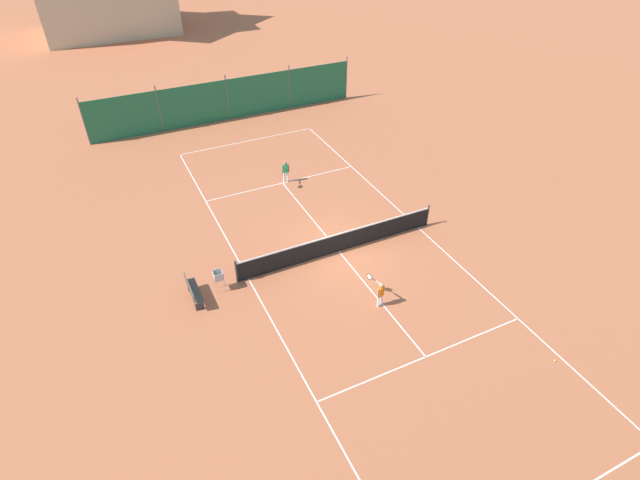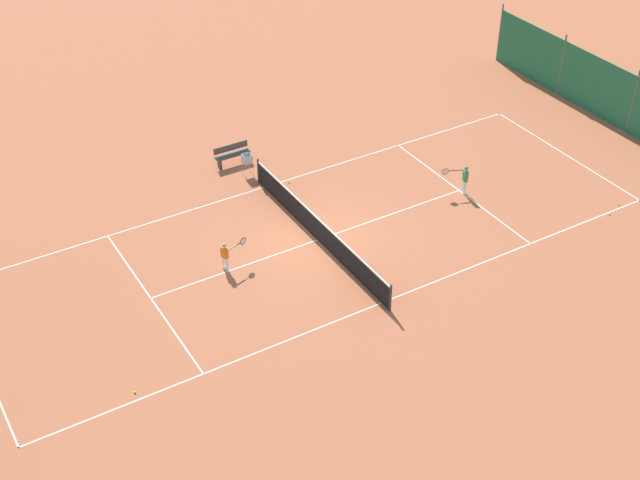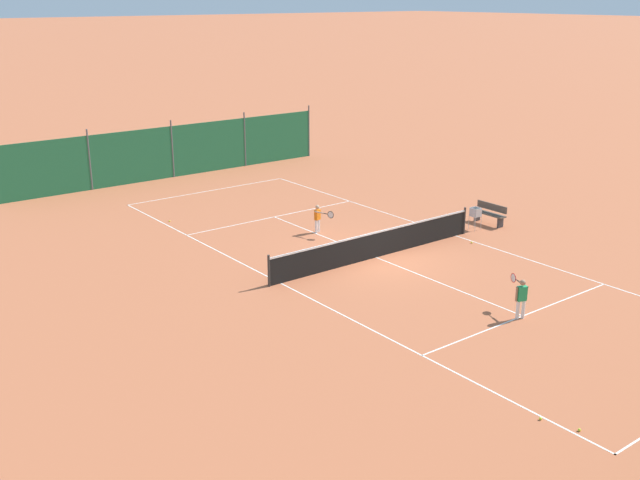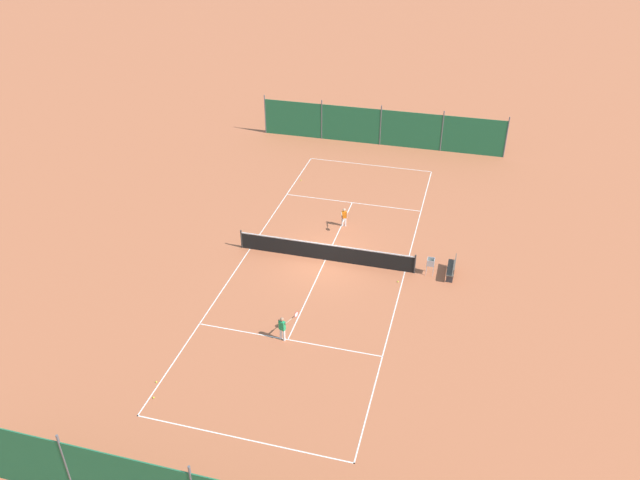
{
  "view_description": "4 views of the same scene",
  "coord_description": "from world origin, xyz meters",
  "px_view_note": "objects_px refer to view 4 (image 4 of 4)",
  "views": [
    {
      "loc": [
        -8.04,
        -14.83,
        13.34
      ],
      "look_at": [
        -0.78,
        0.25,
        0.7
      ],
      "focal_mm": 28.0,
      "sensor_mm": 36.0,
      "label": 1
    },
    {
      "loc": [
        22.26,
        -13.22,
        18.71
      ],
      "look_at": [
        0.96,
        -0.48,
        0.77
      ],
      "focal_mm": 50.0,
      "sensor_mm": 36.0,
      "label": 2
    },
    {
      "loc": [
        16.78,
        18.58,
        8.85
      ],
      "look_at": [
        1.9,
        -0.78,
        0.83
      ],
      "focal_mm": 42.0,
      "sensor_mm": 36.0,
      "label": 3
    },
    {
      "loc": [
        -6.6,
        25.79,
        17.66
      ],
      "look_at": [
        0.43,
        -0.56,
        0.79
      ],
      "focal_mm": 35.0,
      "sensor_mm": 36.0,
      "label": 4
    }
  ],
  "objects_px": {
    "player_far_service": "(344,216)",
    "ball_hopper": "(431,263)",
    "tennis_net": "(325,252)",
    "courtside_bench": "(452,268)",
    "tennis_ball_alley_right": "(398,282)",
    "tennis_ball_service_box": "(154,398)",
    "player_near_baseline": "(283,326)",
    "tennis_ball_alley_left": "(301,180)",
    "tennis_ball_far_corner": "(156,382)"
  },
  "relations": [
    {
      "from": "player_far_service",
      "to": "ball_hopper",
      "type": "height_order",
      "value": "player_far_service"
    },
    {
      "from": "tennis_net",
      "to": "courtside_bench",
      "type": "relative_size",
      "value": 6.12
    },
    {
      "from": "tennis_ball_alley_right",
      "to": "tennis_ball_service_box",
      "type": "height_order",
      "value": "same"
    },
    {
      "from": "player_near_baseline",
      "to": "player_far_service",
      "type": "xyz_separation_m",
      "value": [
        -0.33,
        -9.95,
        -0.05
      ]
    },
    {
      "from": "tennis_net",
      "to": "tennis_ball_service_box",
      "type": "distance_m",
      "value": 11.65
    },
    {
      "from": "tennis_net",
      "to": "tennis_ball_alley_left",
      "type": "relative_size",
      "value": 139.09
    },
    {
      "from": "tennis_net",
      "to": "tennis_ball_alley_right",
      "type": "height_order",
      "value": "tennis_net"
    },
    {
      "from": "tennis_net",
      "to": "tennis_ball_service_box",
      "type": "relative_size",
      "value": 139.09
    },
    {
      "from": "tennis_ball_far_corner",
      "to": "ball_hopper",
      "type": "xyz_separation_m",
      "value": [
        -9.54,
        -10.28,
        0.62
      ]
    },
    {
      "from": "tennis_ball_far_corner",
      "to": "tennis_net",
      "type": "bearing_deg",
      "value": -112.59
    },
    {
      "from": "player_near_baseline",
      "to": "tennis_ball_service_box",
      "type": "relative_size",
      "value": 18.04
    },
    {
      "from": "tennis_ball_service_box",
      "to": "tennis_ball_alley_left",
      "type": "relative_size",
      "value": 1.0
    },
    {
      "from": "tennis_net",
      "to": "tennis_ball_far_corner",
      "type": "height_order",
      "value": "tennis_net"
    },
    {
      "from": "player_far_service",
      "to": "courtside_bench",
      "type": "relative_size",
      "value": 0.74
    },
    {
      "from": "tennis_ball_alley_left",
      "to": "player_near_baseline",
      "type": "bearing_deg",
      "value": 103.67
    },
    {
      "from": "player_far_service",
      "to": "tennis_ball_far_corner",
      "type": "height_order",
      "value": "player_far_service"
    },
    {
      "from": "player_near_baseline",
      "to": "tennis_ball_alley_left",
      "type": "bearing_deg",
      "value": -76.33
    },
    {
      "from": "tennis_ball_alley_right",
      "to": "courtside_bench",
      "type": "relative_size",
      "value": 0.04
    },
    {
      "from": "player_near_baseline",
      "to": "courtside_bench",
      "type": "bearing_deg",
      "value": -134.44
    },
    {
      "from": "tennis_net",
      "to": "tennis_ball_alley_left",
      "type": "height_order",
      "value": "tennis_net"
    },
    {
      "from": "tennis_ball_service_box",
      "to": "tennis_ball_far_corner",
      "type": "distance_m",
      "value": 0.83
    },
    {
      "from": "player_near_baseline",
      "to": "ball_hopper",
      "type": "relative_size",
      "value": 1.34
    },
    {
      "from": "tennis_ball_alley_right",
      "to": "tennis_ball_far_corner",
      "type": "xyz_separation_m",
      "value": [
        8.13,
        9.18,
        0.0
      ]
    },
    {
      "from": "tennis_ball_alley_right",
      "to": "tennis_net",
      "type": "bearing_deg",
      "value": -14.33
    },
    {
      "from": "tennis_net",
      "to": "tennis_ball_alley_right",
      "type": "xyz_separation_m",
      "value": [
        -3.9,
        1.0,
        -0.47
      ]
    },
    {
      "from": "tennis_net",
      "to": "player_near_baseline",
      "type": "relative_size",
      "value": 7.71
    },
    {
      "from": "tennis_ball_alley_right",
      "to": "ball_hopper",
      "type": "relative_size",
      "value": 0.07
    },
    {
      "from": "tennis_net",
      "to": "tennis_ball_service_box",
      "type": "xyz_separation_m",
      "value": [
        3.94,
        10.95,
        -0.47
      ]
    },
    {
      "from": "tennis_net",
      "to": "player_far_service",
      "type": "bearing_deg",
      "value": -92.28
    },
    {
      "from": "tennis_ball_service_box",
      "to": "tennis_ball_alley_left",
      "type": "height_order",
      "value": "same"
    },
    {
      "from": "ball_hopper",
      "to": "courtside_bench",
      "type": "distance_m",
      "value": 1.07
    },
    {
      "from": "tennis_ball_service_box",
      "to": "courtside_bench",
      "type": "relative_size",
      "value": 0.04
    },
    {
      "from": "player_far_service",
      "to": "tennis_ball_alley_right",
      "type": "bearing_deg",
      "value": 129.63
    },
    {
      "from": "player_far_service",
      "to": "tennis_ball_far_corner",
      "type": "relative_size",
      "value": 16.79
    },
    {
      "from": "tennis_ball_service_box",
      "to": "player_near_baseline",
      "type": "bearing_deg",
      "value": -129.53
    },
    {
      "from": "player_near_baseline",
      "to": "tennis_ball_alley_right",
      "type": "xyz_separation_m",
      "value": [
        -4.09,
        -5.41,
        -0.66
      ]
    },
    {
      "from": "player_far_service",
      "to": "ball_hopper",
      "type": "relative_size",
      "value": 1.25
    },
    {
      "from": "tennis_net",
      "to": "courtside_bench",
      "type": "xyz_separation_m",
      "value": [
        -6.34,
        -0.26,
        -0.05
      ]
    },
    {
      "from": "ball_hopper",
      "to": "player_far_service",
      "type": "bearing_deg",
      "value": -33.67
    },
    {
      "from": "tennis_net",
      "to": "ball_hopper",
      "type": "bearing_deg",
      "value": -178.9
    },
    {
      "from": "courtside_bench",
      "to": "tennis_ball_service_box",
      "type": "bearing_deg",
      "value": 47.46
    },
    {
      "from": "ball_hopper",
      "to": "tennis_ball_alley_left",
      "type": "bearing_deg",
      "value": -42.48
    },
    {
      "from": "player_far_service",
      "to": "tennis_ball_alley_right",
      "type": "relative_size",
      "value": 16.79
    },
    {
      "from": "ball_hopper",
      "to": "player_near_baseline",
      "type": "bearing_deg",
      "value": 49.84
    },
    {
      "from": "tennis_ball_alley_left",
      "to": "tennis_ball_service_box",
      "type": "bearing_deg",
      "value": 89.58
    },
    {
      "from": "tennis_ball_far_corner",
      "to": "courtside_bench",
      "type": "xyz_separation_m",
      "value": [
        -10.58,
        -10.43,
        0.42
      ]
    },
    {
      "from": "tennis_ball_far_corner",
      "to": "ball_hopper",
      "type": "distance_m",
      "value": 14.03
    },
    {
      "from": "tennis_ball_alley_right",
      "to": "courtside_bench",
      "type": "bearing_deg",
      "value": -152.92
    },
    {
      "from": "player_far_service",
      "to": "tennis_ball_alley_right",
      "type": "distance_m",
      "value": 5.92
    },
    {
      "from": "player_far_service",
      "to": "ball_hopper",
      "type": "bearing_deg",
      "value": 146.33
    }
  ]
}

